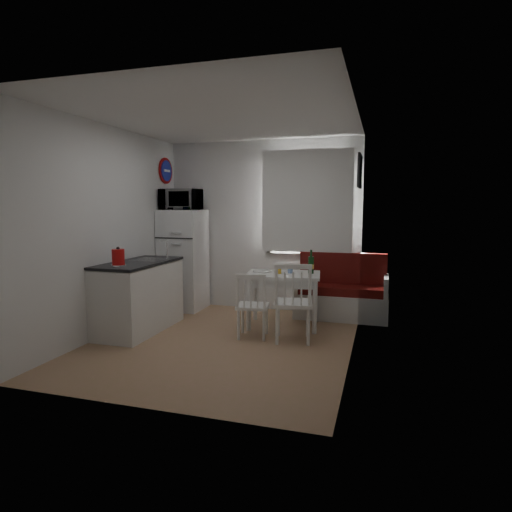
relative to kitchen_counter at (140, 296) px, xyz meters
The scene contains 22 objects.
floor 1.29m from the kitchen_counter, ahead, with size 3.00×3.50×0.02m, color tan.
ceiling 2.46m from the kitchen_counter, ahead, with size 3.00×3.50×0.02m, color white.
wall_back 2.17m from the kitchen_counter, 53.04° to the left, with size 3.00×0.02×2.60m, color white.
wall_front 2.41m from the kitchen_counter, 57.81° to the right, with size 3.00×0.02×2.60m, color white.
wall_left 0.91m from the kitchen_counter, 152.61° to the right, with size 0.02×3.50×2.60m, color white.
wall_right 2.83m from the kitchen_counter, ahead, with size 0.02×3.50×2.60m, color white.
window 2.72m from the kitchen_counter, 39.47° to the left, with size 1.22×0.06×1.47m, color white.
curtain 2.71m from the kitchen_counter, 38.19° to the left, with size 1.35×0.02×1.50m, color white.
kitchen_counter is the anchor object (origin of this frame).
wall_sign 2.15m from the kitchen_counter, 101.80° to the left, with size 0.40×0.40×0.03m, color #1C29A9.
picture_frame 3.25m from the kitchen_counter, 19.45° to the left, with size 0.04×0.52×0.42m, color black.
bench 2.80m from the kitchen_counter, 29.00° to the left, with size 1.30×0.50×0.93m.
dining_table 1.89m from the kitchen_counter, 22.06° to the left, with size 1.04×0.79×0.72m.
chair_left 1.49m from the kitchen_counter, ahead, with size 0.43×0.41×0.43m.
chair_right 2.00m from the kitchen_counter, ahead, with size 0.52×0.50×0.51m.
fridge 1.28m from the kitchen_counter, 89.10° to the left, with size 0.62×0.62×1.55m, color white.
microwave 1.73m from the kitchen_counter, 89.06° to the left, with size 0.57×0.39×0.32m, color white.
kettle 0.75m from the kitchen_counter, 84.35° to the right, with size 0.17×0.17×0.23m, color red.
wine_bottle 2.28m from the kitchen_counter, 21.07° to the left, with size 0.08×0.08×0.31m, color #133E18, non-canonical shape.
drinking_glass_orange 1.84m from the kitchen_counter, 21.19° to the left, with size 0.06×0.06×0.11m, color gold.
drinking_glass_blue 2.00m from the kitchen_counter, 22.54° to the left, with size 0.07×0.07×0.11m, color #88ACE8.
plate 1.64m from the kitchen_counter, 26.73° to the left, with size 0.25×0.25×0.02m, color white.
Camera 1 is at (1.79, -4.61, 1.61)m, focal length 30.00 mm.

